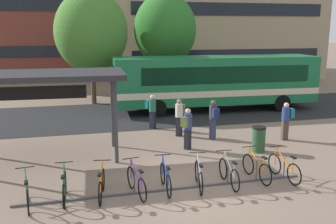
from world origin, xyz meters
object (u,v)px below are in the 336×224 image
at_px(parked_bicycle_green_1, 64,188).
at_px(parked_bicycle_blue_4, 166,179).
at_px(parked_bicycle_silver_6, 229,173).
at_px(street_tree_0, 91,32).
at_px(parked_bicycle_purple_3, 136,183).
at_px(street_tree_1, 165,30).
at_px(transit_shelter, 37,79).
at_px(parked_bicycle_orange_7, 256,168).
at_px(parked_bicycle_orange_2, 102,186).
at_px(commuter_teal_pack_0, 152,109).
at_px(commuter_navy_pack_2, 213,117).
at_px(commuter_olive_pack_4, 179,115).
at_px(trash_bin, 259,139).
at_px(commuter_olive_pack_1, 187,126).
at_px(city_bus, 215,81).
at_px(parked_bicycle_silver_5, 199,176).
at_px(parked_bicycle_orange_8, 284,168).
at_px(parked_bicycle_green_0, 27,194).
at_px(commuter_teal_pack_3, 286,118).

height_order(parked_bicycle_green_1, parked_bicycle_blue_4, same).
height_order(parked_bicycle_silver_6, street_tree_0, street_tree_0).
relative_size(parked_bicycle_green_1, parked_bicycle_purple_3, 1.01).
bearing_deg(street_tree_1, transit_shelter, -122.66).
bearing_deg(parked_bicycle_orange_7, parked_bicycle_silver_6, 94.92).
distance_m(parked_bicycle_orange_2, parked_bicycle_silver_6, 3.94).
relative_size(parked_bicycle_blue_4, commuter_teal_pack_0, 1.03).
height_order(parked_bicycle_green_1, commuter_navy_pack_2, commuter_navy_pack_2).
bearing_deg(commuter_olive_pack_4, trash_bin, 84.29).
bearing_deg(commuter_olive_pack_1, parked_bicycle_green_1, 175.60).
xyz_separation_m(city_bus, commuter_teal_pack_0, (-4.49, -3.33, -0.80)).
bearing_deg(trash_bin, commuter_olive_pack_1, 159.80).
bearing_deg(transit_shelter, parked_bicycle_orange_2, -61.88).
bearing_deg(commuter_teal_pack_0, commuter_navy_pack_2, -0.26).
height_order(parked_bicycle_silver_5, parked_bicycle_orange_8, same).
bearing_deg(parked_bicycle_green_0, street_tree_0, -17.77).
xyz_separation_m(parked_bicycle_silver_5, parked_bicycle_orange_7, (2.03, 0.19, 0.00)).
relative_size(parked_bicycle_orange_8, street_tree_0, 0.24).
bearing_deg(street_tree_0, commuter_teal_pack_3, -53.65).
relative_size(parked_bicycle_orange_8, trash_bin, 1.67).
height_order(city_bus, trash_bin, city_bus).
height_order(parked_bicycle_blue_4, street_tree_1, street_tree_1).
xyz_separation_m(city_bus, parked_bicycle_green_0, (-9.52, -10.77, -1.39)).
xyz_separation_m(parked_bicycle_blue_4, street_tree_1, (3.78, 15.78, 4.32)).
xyz_separation_m(commuter_teal_pack_0, commuter_teal_pack_3, (5.32, -3.32, -0.00)).
xyz_separation_m(parked_bicycle_silver_5, commuter_olive_pack_1, (0.77, 3.78, 0.59)).
relative_size(parked_bicycle_purple_3, commuter_olive_pack_1, 1.01).
bearing_deg(commuter_navy_pack_2, parked_bicycle_orange_7, 169.54).
xyz_separation_m(commuter_olive_pack_4, trash_bin, (2.43, -2.98, -0.47)).
bearing_deg(commuter_teal_pack_3, trash_bin, 34.01).
bearing_deg(parked_bicycle_green_1, parked_bicycle_silver_6, -89.83).
distance_m(parked_bicycle_blue_4, commuter_olive_pack_4, 6.11).
bearing_deg(parked_bicycle_silver_5, parked_bicycle_blue_4, 98.32).
bearing_deg(commuter_olive_pack_4, parked_bicycle_green_1, 3.86).
bearing_deg(parked_bicycle_purple_3, parked_bicycle_blue_4, -95.06).
bearing_deg(commuter_teal_pack_3, parked_bicycle_silver_5, 38.34).
height_order(commuter_olive_pack_1, street_tree_1, street_tree_1).
relative_size(parked_bicycle_silver_5, commuter_olive_pack_1, 1.00).
bearing_deg(parked_bicycle_blue_4, parked_bicycle_green_1, 92.46).
bearing_deg(parked_bicycle_green_0, transit_shelter, -9.34).
distance_m(trash_bin, street_tree_0, 13.70).
bearing_deg(commuter_olive_pack_1, parked_bicycle_purple_3, -167.70).
bearing_deg(commuter_olive_pack_4, parked_bicycle_orange_2, 10.69).
bearing_deg(commuter_teal_pack_3, parked_bicycle_silver_6, 44.13).
relative_size(parked_bicycle_green_0, commuter_olive_pack_4, 1.00).
xyz_separation_m(parked_bicycle_green_0, transit_shelter, (0.12, 4.06, 2.66)).
bearing_deg(street_tree_1, trash_bin, -86.96).
bearing_deg(parked_bicycle_green_1, street_tree_0, -5.27).
distance_m(city_bus, parked_bicycle_purple_3, 12.59).
relative_size(transit_shelter, commuter_teal_pack_0, 3.77).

